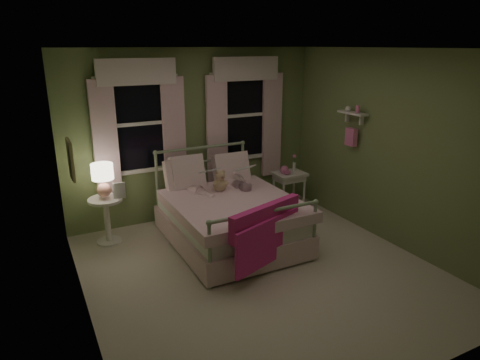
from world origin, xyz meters
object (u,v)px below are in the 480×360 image
bed (228,217)px  child_right (233,166)px  nightstand_right (289,178)px  nightstand_left (107,214)px  table_lamp (103,177)px  child_left (197,171)px  teddy_bear (220,182)px

bed → child_right: 0.78m
bed → nightstand_right: (1.40, 0.62, 0.17)m
nightstand_left → table_lamp: table_lamp is taller
child_left → teddy_bear: bearing=138.8°
nightstand_left → nightstand_right: same height
teddy_bear → table_lamp: 1.58m
child_left → nightstand_right: size_ratio=1.21×
table_lamp → child_left: bearing=-14.3°
child_right → table_lamp: size_ratio=1.69×
nightstand_left → bed: bearing=-26.5°
bed → child_right: bearing=56.6°
child_right → nightstand_right: 1.21m
child_left → nightstand_left: child_left is taller
child_left → nightstand_right: 1.74m
bed → table_lamp: 1.77m
teddy_bear → table_lamp: size_ratio=0.68×
nightstand_right → bed: bearing=-156.1°
bed → nightstand_left: bearing=153.5°
child_right → teddy_bear: 0.36m
table_lamp → child_right: bearing=-9.9°
table_lamp → nightstand_right: size_ratio=0.72×
teddy_bear → nightstand_left: bearing=162.6°
bed → table_lamp: bed is taller
child_left → nightstand_right: bearing=174.7°
teddy_bear → table_lamp: table_lamp is taller
child_right → child_left: bearing=-5.9°
nightstand_right → nightstand_left: bearing=177.6°
bed → child_left: child_left is taller
nightstand_left → nightstand_right: (2.90, -0.12, 0.13)m
child_left → table_lamp: bearing=-26.0°
bed → child_right: size_ratio=2.60×
teddy_bear → nightstand_right: bearing=14.0°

